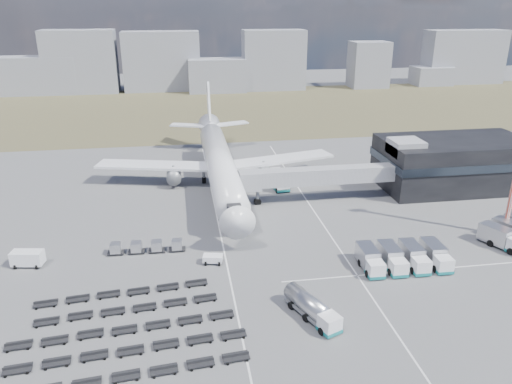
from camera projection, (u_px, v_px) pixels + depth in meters
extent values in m
plane|color=#565659|center=(239.00, 257.00, 75.80)|extent=(420.00, 420.00, 0.00)
cube|color=brown|center=(200.00, 110.00, 177.16)|extent=(420.00, 90.00, 0.01)
cube|color=silver|center=(222.00, 243.00, 80.11)|extent=(0.25, 110.00, 0.01)
cube|color=silver|center=(331.00, 236.00, 82.73)|extent=(0.25, 110.00, 0.01)
cube|color=silver|center=(417.00, 271.00, 72.07)|extent=(40.00, 0.25, 0.01)
cube|color=black|center=(454.00, 163.00, 103.10)|extent=(30.00, 16.00, 10.00)
cube|color=#262D38|center=(455.00, 158.00, 102.67)|extent=(30.40, 16.40, 1.60)
cube|color=#939399|center=(406.00, 147.00, 97.89)|extent=(6.00, 6.00, 3.00)
cube|color=#939399|center=(319.00, 176.00, 95.49)|extent=(29.80, 3.00, 3.00)
cube|color=#939399|center=(250.00, 180.00, 93.08)|extent=(4.00, 3.60, 3.40)
cylinder|color=slate|center=(257.00, 192.00, 94.67)|extent=(0.70, 0.70, 5.10)
cylinder|color=black|center=(257.00, 202.00, 95.43)|extent=(1.40, 0.90, 1.40)
cylinder|color=white|center=(220.00, 164.00, 101.53)|extent=(5.60, 48.00, 5.60)
cone|color=white|center=(235.00, 216.00, 77.12)|extent=(5.60, 5.00, 5.60)
cone|color=white|center=(210.00, 128.00, 127.05)|extent=(5.60, 8.00, 5.60)
cube|color=black|center=(234.00, 206.00, 78.67)|extent=(2.20, 2.00, 0.80)
cube|color=white|center=(156.00, 165.00, 104.68)|extent=(25.59, 11.38, 0.50)
cube|color=white|center=(278.00, 160.00, 108.47)|extent=(25.59, 11.38, 0.50)
cylinder|color=slate|center=(174.00, 175.00, 103.96)|extent=(3.00, 5.00, 3.00)
cylinder|color=slate|center=(263.00, 171.00, 106.73)|extent=(3.00, 5.00, 3.00)
cube|color=white|center=(188.00, 125.00, 127.95)|extent=(9.49, 5.63, 0.35)
cube|color=white|center=(231.00, 124.00, 129.55)|extent=(9.49, 5.63, 0.35)
cube|color=white|center=(209.00, 103.00, 127.76)|extent=(0.50, 9.06, 11.45)
cylinder|color=slate|center=(232.00, 225.00, 83.64)|extent=(0.50, 0.50, 2.50)
cylinder|color=slate|center=(204.00, 177.00, 106.21)|extent=(0.60, 0.60, 2.50)
cylinder|color=slate|center=(234.00, 176.00, 107.15)|extent=(0.60, 0.60, 2.50)
cylinder|color=black|center=(232.00, 229.00, 83.91)|extent=(0.50, 1.20, 1.20)
cube|color=gray|center=(9.00, 76.00, 203.26)|extent=(53.99, 12.00, 15.11)
cube|color=gray|center=(81.00, 62.00, 205.74)|extent=(29.14, 12.00, 25.34)
cube|color=gray|center=(162.00, 61.00, 211.60)|extent=(31.82, 12.00, 24.43)
cube|color=gray|center=(217.00, 75.00, 210.14)|extent=(23.83, 12.00, 13.65)
cube|color=gray|center=(273.00, 60.00, 214.14)|extent=(26.32, 12.00, 24.82)
cube|color=gray|center=(369.00, 65.00, 220.28)|extent=(16.27, 12.00, 19.62)
cube|color=gray|center=(431.00, 76.00, 228.40)|extent=(16.83, 12.00, 8.16)
cube|color=gray|center=(463.00, 57.00, 230.51)|extent=(36.32, 12.00, 23.84)
cube|color=white|center=(330.00, 323.00, 58.13)|extent=(2.85, 2.85, 2.09)
cube|color=#157578|center=(329.00, 329.00, 58.43)|extent=(2.97, 2.97, 0.45)
cylinder|color=#B5B5BA|center=(307.00, 302.00, 61.52)|extent=(4.71, 7.16, 2.27)
cube|color=slate|center=(306.00, 309.00, 61.90)|extent=(4.62, 7.12, 0.32)
cylinder|color=black|center=(313.00, 316.00, 60.90)|extent=(2.56, 1.83, 1.00)
cube|color=white|center=(213.00, 259.00, 73.84)|extent=(3.12, 2.15, 1.33)
cube|color=white|center=(28.00, 259.00, 72.91)|extent=(4.76, 2.72, 2.39)
cube|color=white|center=(279.00, 180.00, 103.17)|extent=(3.48, 7.06, 3.17)
cube|color=#157578|center=(278.00, 185.00, 103.64)|extent=(3.61, 7.19, 0.51)
cube|color=white|center=(376.00, 269.00, 69.91)|extent=(2.33, 2.23, 2.18)
cube|color=#157578|center=(375.00, 274.00, 70.21)|extent=(2.43, 2.33, 0.45)
cube|color=#B5B5BA|center=(367.00, 255.00, 72.97)|extent=(2.48, 4.61, 2.57)
cube|color=white|center=(398.00, 268.00, 70.33)|extent=(2.33, 2.23, 2.18)
cube|color=#157578|center=(398.00, 273.00, 70.63)|extent=(2.43, 2.33, 0.45)
cube|color=#B5B5BA|center=(389.00, 253.00, 73.39)|extent=(2.48, 4.61, 2.57)
cube|color=white|center=(421.00, 266.00, 70.75)|extent=(2.33, 2.23, 2.18)
cube|color=#157578|center=(420.00, 271.00, 71.05)|extent=(2.43, 2.33, 0.45)
cube|color=#B5B5BA|center=(411.00, 252.00, 73.81)|extent=(2.48, 4.61, 2.57)
cube|color=white|center=(443.00, 264.00, 71.17)|extent=(2.33, 2.23, 2.18)
cube|color=#157578|center=(443.00, 270.00, 71.47)|extent=(2.43, 2.33, 0.45)
cube|color=#B5B5BA|center=(433.00, 251.00, 74.23)|extent=(2.48, 4.61, 2.57)
cube|color=#B5B5BA|center=(496.00, 234.00, 79.21)|extent=(4.29, 5.42, 2.72)
cube|color=#B5B5BA|center=(508.00, 229.00, 81.05)|extent=(4.29, 5.42, 2.72)
cube|color=black|center=(116.00, 252.00, 76.62)|extent=(2.57, 1.63, 0.17)
cube|color=#B5B5BA|center=(116.00, 248.00, 76.33)|extent=(1.60, 1.60, 1.45)
cube|color=black|center=(137.00, 251.00, 76.99)|extent=(2.57, 1.63, 0.17)
cube|color=#B5B5BA|center=(136.00, 247.00, 76.69)|extent=(1.60, 1.60, 1.45)
cube|color=black|center=(157.00, 250.00, 77.35)|extent=(2.57, 1.63, 0.17)
cube|color=#B5B5BA|center=(157.00, 245.00, 77.05)|extent=(1.60, 1.60, 1.45)
cube|color=black|center=(177.00, 249.00, 77.72)|extent=(2.57, 1.63, 0.17)
cube|color=#B5B5BA|center=(177.00, 244.00, 77.42)|extent=(1.60, 1.60, 1.45)
cube|color=black|center=(126.00, 375.00, 51.47)|extent=(27.13, 4.16, 0.70)
cube|color=black|center=(125.00, 350.00, 55.14)|extent=(27.13, 4.16, 0.70)
cube|color=black|center=(125.00, 328.00, 58.81)|extent=(27.13, 4.16, 0.70)
cube|color=black|center=(124.00, 309.00, 62.48)|extent=(23.28, 3.77, 0.70)
cube|color=black|center=(124.00, 292.00, 66.15)|extent=(23.28, 3.77, 0.70)
cube|color=#565659|center=(504.00, 234.00, 82.88)|extent=(2.16, 2.16, 0.32)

